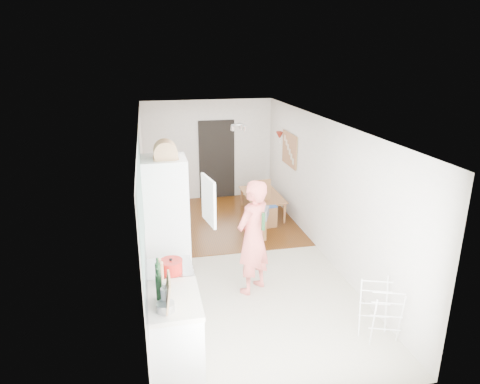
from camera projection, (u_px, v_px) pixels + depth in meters
name	position (u px, v px, depth m)	size (l,w,h in m)	color
room_shell	(238.00, 194.00, 7.44)	(3.20, 7.00, 2.50)	beige
floor	(238.00, 258.00, 7.83)	(3.20, 7.00, 0.01)	#B8B39A
wood_floor_overlay	(221.00, 221.00, 9.55)	(3.20, 3.30, 0.01)	#5C2E08
sage_wall_panel	(142.00, 208.00, 5.07)	(0.02, 3.00, 1.30)	slate
tile_splashback	(146.00, 283.00, 4.78)	(0.02, 1.90, 0.50)	black
doorway_recess	(217.00, 160.00, 10.79)	(0.90, 0.04, 2.00)	black
base_cabinet	(175.00, 334.00, 5.07)	(0.60, 0.90, 0.86)	white
worktop	(173.00, 300.00, 4.92)	(0.62, 0.92, 0.06)	#F1E1D1
range_cooker	(171.00, 299.00, 5.76)	(0.60, 0.60, 0.88)	white
cooker_top	(169.00, 268.00, 5.62)	(0.60, 0.60, 0.04)	#B1B0B3
fridge_housing	(167.00, 226.00, 6.51)	(0.66, 0.66, 2.15)	white
fridge_door	(209.00, 201.00, 6.21)	(0.56, 0.04, 0.70)	white
fridge_interior	(186.00, 195.00, 6.43)	(0.02, 0.52, 0.66)	white
pinboard	(290.00, 149.00, 9.42)	(0.03, 0.90, 0.70)	tan
pinboard_frame	(289.00, 149.00, 9.42)	(0.01, 0.94, 0.74)	olive
wall_sconce	(279.00, 135.00, 9.96)	(0.18, 0.18, 0.16)	maroon
person	(253.00, 228.00, 6.48)	(0.78, 0.51, 2.14)	#EA685F
dining_table	(263.00, 206.00, 9.86)	(1.21, 0.68, 0.43)	olive
dining_chair	(265.00, 204.00, 9.15)	(0.41, 0.41, 0.99)	olive
stool	(257.00, 227.00, 8.63)	(0.36, 0.36, 0.47)	olive
grey_drape	(258.00, 213.00, 8.48)	(0.41, 0.41, 0.18)	gray
drying_rack	(380.00, 313.00, 5.54)	(0.40, 0.36, 0.79)	white
bread_bin	(165.00, 152.00, 6.10)	(0.36, 0.34, 0.19)	tan
red_casserole	(171.00, 266.00, 5.44)	(0.30, 0.30, 0.17)	red
steel_pan	(166.00, 307.00, 4.65)	(0.20, 0.20, 0.10)	#B1B0B3
held_bottle	(263.00, 221.00, 6.31)	(0.06, 0.06, 0.27)	#1C4020
bottle_a	(159.00, 287.00, 4.84)	(0.07, 0.07, 0.31)	#1C4020
bottle_b	(158.00, 274.00, 5.13)	(0.07, 0.07, 0.29)	#1C4020
bottle_c	(165.00, 297.00, 4.72)	(0.09, 0.09, 0.23)	silver
pepper_mill_front	(160.00, 269.00, 5.35)	(0.05, 0.05, 0.20)	tan
pepper_mill_back	(162.00, 272.00, 5.28)	(0.05, 0.05, 0.19)	tan
chopping_boards	(168.00, 293.00, 4.66)	(0.04, 0.28, 0.38)	tan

